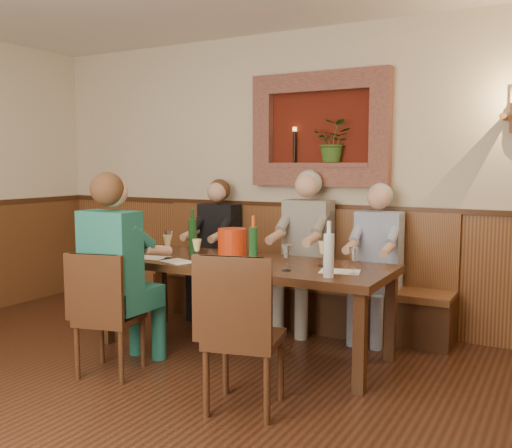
{
  "coord_description": "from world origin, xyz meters",
  "views": [
    {
      "loc": [
        2.29,
        -2.07,
        1.53
      ],
      "look_at": [
        0.1,
        1.9,
        1.05
      ],
      "focal_mm": 40.0,
      "sensor_mm": 36.0,
      "label": 1
    }
  ],
  "objects_px": {
    "person_bench_left": "(215,260)",
    "water_bottle": "(329,254)",
    "person_bench_mid": "(304,264)",
    "bench": "(292,290)",
    "chair_near_left": "(109,339)",
    "chair_near_right": "(244,365)",
    "wine_bottle_green_b": "(193,236)",
    "dining_table": "(242,270)",
    "person_chair_front": "(120,288)",
    "person_bench_right": "(375,276)",
    "spittoon_bucket": "(232,245)",
    "wine_bottle_green_a": "(253,245)"
  },
  "relations": [
    {
      "from": "person_bench_left",
      "to": "water_bottle",
      "type": "height_order",
      "value": "person_bench_left"
    },
    {
      "from": "person_bench_mid",
      "to": "person_bench_left",
      "type": "bearing_deg",
      "value": 179.82
    },
    {
      "from": "bench",
      "to": "person_bench_mid",
      "type": "relative_size",
      "value": 2.04
    },
    {
      "from": "chair_near_left",
      "to": "person_bench_left",
      "type": "xyz_separation_m",
      "value": [
        -0.22,
        1.75,
        0.3
      ]
    },
    {
      "from": "bench",
      "to": "chair_near_left",
      "type": "xyz_separation_m",
      "value": [
        -0.59,
        -1.85,
        -0.06
      ]
    },
    {
      "from": "chair_near_right",
      "to": "wine_bottle_green_b",
      "type": "xyz_separation_m",
      "value": [
        -1.12,
        1.05,
        0.62
      ]
    },
    {
      "from": "dining_table",
      "to": "chair_near_left",
      "type": "xyz_separation_m",
      "value": [
        -0.59,
        -0.91,
        -0.41
      ]
    },
    {
      "from": "person_chair_front",
      "to": "person_bench_right",
      "type": "bearing_deg",
      "value": 48.26
    },
    {
      "from": "dining_table",
      "to": "person_bench_left",
      "type": "relative_size",
      "value": 1.74
    },
    {
      "from": "spittoon_bucket",
      "to": "person_chair_front",
      "type": "bearing_deg",
      "value": -124.29
    },
    {
      "from": "chair_near_left",
      "to": "water_bottle",
      "type": "distance_m",
      "value": 1.7
    },
    {
      "from": "bench",
      "to": "wine_bottle_green_a",
      "type": "height_order",
      "value": "wine_bottle_green_a"
    },
    {
      "from": "chair_near_left",
      "to": "wine_bottle_green_a",
      "type": "xyz_separation_m",
      "value": [
        0.75,
        0.8,
        0.64
      ]
    },
    {
      "from": "dining_table",
      "to": "person_chair_front",
      "type": "height_order",
      "value": "person_chair_front"
    },
    {
      "from": "person_chair_front",
      "to": "wine_bottle_green_a",
      "type": "height_order",
      "value": "person_chair_front"
    },
    {
      "from": "dining_table",
      "to": "chair_near_right",
      "type": "bearing_deg",
      "value": -59.23
    },
    {
      "from": "chair_near_right",
      "to": "spittoon_bucket",
      "type": "distance_m",
      "value": 1.29
    },
    {
      "from": "chair_near_right",
      "to": "person_bench_right",
      "type": "bearing_deg",
      "value": 67.33
    },
    {
      "from": "dining_table",
      "to": "chair_near_right",
      "type": "xyz_separation_m",
      "value": [
        0.57,
        -0.96,
        -0.39
      ]
    },
    {
      "from": "dining_table",
      "to": "person_bench_left",
      "type": "distance_m",
      "value": 1.17
    },
    {
      "from": "wine_bottle_green_a",
      "to": "spittoon_bucket",
      "type": "bearing_deg",
      "value": 160.74
    },
    {
      "from": "bench",
      "to": "wine_bottle_green_a",
      "type": "relative_size",
      "value": 7.84
    },
    {
      "from": "chair_near_left",
      "to": "chair_near_right",
      "type": "bearing_deg",
      "value": -17.13
    },
    {
      "from": "chair_near_right",
      "to": "person_chair_front",
      "type": "bearing_deg",
      "value": 157.09
    },
    {
      "from": "water_bottle",
      "to": "dining_table",
      "type": "bearing_deg",
      "value": 161.65
    },
    {
      "from": "dining_table",
      "to": "spittoon_bucket",
      "type": "bearing_deg",
      "value": -165.25
    },
    {
      "from": "bench",
      "to": "person_bench_left",
      "type": "distance_m",
      "value": 0.85
    },
    {
      "from": "dining_table",
      "to": "person_chair_front",
      "type": "bearing_deg",
      "value": -127.52
    },
    {
      "from": "dining_table",
      "to": "wine_bottle_green_b",
      "type": "xyz_separation_m",
      "value": [
        -0.55,
        0.09,
        0.24
      ]
    },
    {
      "from": "person_bench_mid",
      "to": "water_bottle",
      "type": "xyz_separation_m",
      "value": [
        0.69,
        -1.12,
        0.3
      ]
    },
    {
      "from": "person_chair_front",
      "to": "spittoon_bucket",
      "type": "relative_size",
      "value": 5.65
    },
    {
      "from": "water_bottle",
      "to": "wine_bottle_green_a",
      "type": "bearing_deg",
      "value": 165.65
    },
    {
      "from": "chair_near_left",
      "to": "person_chair_front",
      "type": "bearing_deg",
      "value": 77.51
    },
    {
      "from": "spittoon_bucket",
      "to": "wine_bottle_green_a",
      "type": "relative_size",
      "value": 0.68
    },
    {
      "from": "chair_near_left",
      "to": "wine_bottle_green_b",
      "type": "xyz_separation_m",
      "value": [
        0.04,
        1.0,
        0.65
      ]
    },
    {
      "from": "dining_table",
      "to": "water_bottle",
      "type": "relative_size",
      "value": 6.12
    },
    {
      "from": "spittoon_bucket",
      "to": "wine_bottle_green_b",
      "type": "relative_size",
      "value": 0.66
    },
    {
      "from": "dining_table",
      "to": "wine_bottle_green_b",
      "type": "bearing_deg",
      "value": 170.45
    },
    {
      "from": "person_bench_mid",
      "to": "water_bottle",
      "type": "height_order",
      "value": "person_bench_mid"
    },
    {
      "from": "chair_near_left",
      "to": "spittoon_bucket",
      "type": "relative_size",
      "value": 3.49
    },
    {
      "from": "chair_near_right",
      "to": "wine_bottle_green_a",
      "type": "distance_m",
      "value": 1.13
    },
    {
      "from": "dining_table",
      "to": "person_bench_mid",
      "type": "xyz_separation_m",
      "value": [
        0.17,
        0.84,
        -0.06
      ]
    },
    {
      "from": "person_bench_left",
      "to": "wine_bottle_green_b",
      "type": "distance_m",
      "value": 0.86
    },
    {
      "from": "person_chair_front",
      "to": "water_bottle",
      "type": "bearing_deg",
      "value": 18.7
    },
    {
      "from": "person_chair_front",
      "to": "wine_bottle_green_a",
      "type": "relative_size",
      "value": 3.85
    },
    {
      "from": "person_bench_mid",
      "to": "spittoon_bucket",
      "type": "distance_m",
      "value": 0.93
    },
    {
      "from": "person_chair_front",
      "to": "bench",
      "type": "bearing_deg",
      "value": 70.88
    },
    {
      "from": "chair_near_left",
      "to": "person_chair_front",
      "type": "relative_size",
      "value": 0.62
    },
    {
      "from": "water_bottle",
      "to": "chair_near_left",
      "type": "bearing_deg",
      "value": -156.74
    },
    {
      "from": "water_bottle",
      "to": "person_bench_left",
      "type": "bearing_deg",
      "value": 146.04
    }
  ]
}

